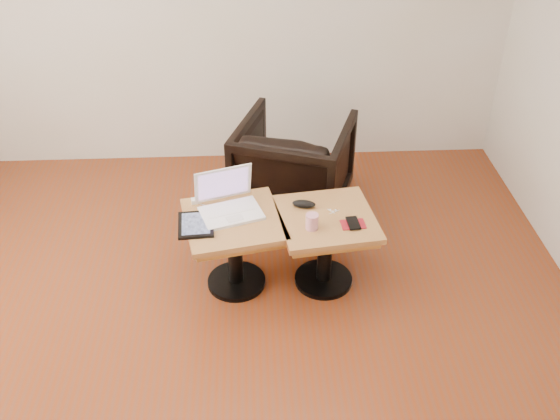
{
  "coord_description": "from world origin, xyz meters",
  "views": [
    {
      "loc": [
        0.27,
        -2.35,
        2.66
      ],
      "look_at": [
        0.42,
        0.63,
        0.56
      ],
      "focal_mm": 40.0,
      "sensor_mm": 36.0,
      "label": 1
    }
  ],
  "objects_px": {
    "side_table_right": "(326,233)",
    "striped_cup": "(312,222)",
    "laptop": "(229,204)",
    "armchair": "(294,166)",
    "side_table_left": "(234,235)"
  },
  "relations": [
    {
      "from": "side_table_right",
      "to": "striped_cup",
      "type": "relative_size",
      "value": 6.66
    },
    {
      "from": "side_table_right",
      "to": "striped_cup",
      "type": "distance_m",
      "value": 0.23
    },
    {
      "from": "side_table_left",
      "to": "armchair",
      "type": "distance_m",
      "value": 0.94
    },
    {
      "from": "side_table_left",
      "to": "armchair",
      "type": "bearing_deg",
      "value": 52.03
    },
    {
      "from": "side_table_left",
      "to": "side_table_right",
      "type": "relative_size",
      "value": 1.05
    },
    {
      "from": "side_table_left",
      "to": "striped_cup",
      "type": "bearing_deg",
      "value": -26.31
    },
    {
      "from": "side_table_right",
      "to": "laptop",
      "type": "bearing_deg",
      "value": 163.51
    },
    {
      "from": "side_table_left",
      "to": "armchair",
      "type": "relative_size",
      "value": 0.85
    },
    {
      "from": "side_table_left",
      "to": "striped_cup",
      "type": "xyz_separation_m",
      "value": [
        0.45,
        -0.12,
        0.17
      ]
    },
    {
      "from": "side_table_right",
      "to": "striped_cup",
      "type": "xyz_separation_m",
      "value": [
        -0.1,
        -0.11,
        0.17
      ]
    },
    {
      "from": "side_table_right",
      "to": "laptop",
      "type": "distance_m",
      "value": 0.61
    },
    {
      "from": "laptop",
      "to": "armchair",
      "type": "distance_m",
      "value": 0.9
    },
    {
      "from": "laptop",
      "to": "armchair",
      "type": "height_order",
      "value": "laptop"
    },
    {
      "from": "side_table_left",
      "to": "armchair",
      "type": "xyz_separation_m",
      "value": [
        0.42,
        0.84,
        -0.03
      ]
    },
    {
      "from": "side_table_left",
      "to": "side_table_right",
      "type": "xyz_separation_m",
      "value": [
        0.55,
        -0.01,
        0.0
      ]
    }
  ]
}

